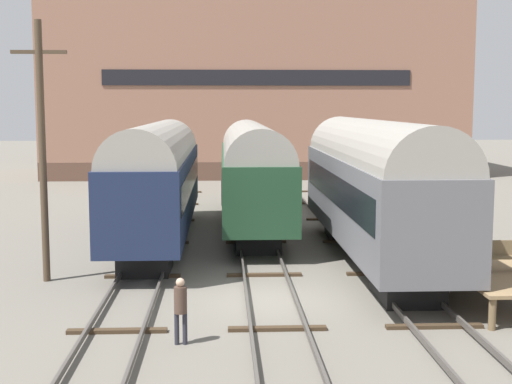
# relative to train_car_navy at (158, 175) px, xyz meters

# --- Properties ---
(ground_plane) EXTENTS (200.00, 200.00, 0.00)m
(ground_plane) POSITION_rel_train_car_navy_xyz_m (4.19, -9.12, -2.95)
(ground_plane) COLOR #6B665B
(track_left) EXTENTS (2.60, 60.00, 0.26)m
(track_left) POSITION_rel_train_car_navy_xyz_m (-0.00, -9.12, -2.80)
(track_left) COLOR #4C4742
(track_left) RESTS_ON ground
(track_middle) EXTENTS (2.60, 60.00, 0.26)m
(track_middle) POSITION_rel_train_car_navy_xyz_m (4.19, -9.12, -2.80)
(track_middle) COLOR #4C4742
(track_middle) RESTS_ON ground
(track_right) EXTENTS (2.60, 60.00, 0.26)m
(track_right) POSITION_rel_train_car_navy_xyz_m (8.37, -9.12, -2.80)
(track_right) COLOR #4C4742
(track_right) RESTS_ON ground
(train_car_navy) EXTENTS (2.86, 16.02, 5.16)m
(train_car_navy) POSITION_rel_train_car_navy_xyz_m (0.00, 0.00, 0.00)
(train_car_navy) COLOR black
(train_car_navy) RESTS_ON ground
(train_car_green) EXTENTS (2.95, 17.59, 5.04)m
(train_car_green) POSITION_rel_train_car_navy_xyz_m (4.19, 4.13, -0.08)
(train_car_green) COLOR black
(train_car_green) RESTS_ON ground
(train_car_grey) EXTENTS (3.02, 15.91, 5.37)m
(train_car_grey) POSITION_rel_train_car_navy_xyz_m (8.37, -4.15, 0.10)
(train_car_grey) COLOR black
(train_car_grey) RESTS_ON ground
(station_platform) EXTENTS (2.55, 10.72, 0.96)m
(station_platform) POSITION_rel_train_car_navy_xyz_m (10.97, -7.14, -2.07)
(station_platform) COLOR #8C704C
(station_platform) RESTS_ON ground
(bench) EXTENTS (1.40, 0.40, 0.91)m
(bench) POSITION_rel_train_car_navy_xyz_m (11.08, -9.68, -1.50)
(bench) COLOR brown
(bench) RESTS_ON station_platform
(person_worker) EXTENTS (0.32, 0.32, 1.68)m
(person_worker) POSITION_rel_train_car_navy_xyz_m (1.72, -13.11, -1.94)
(person_worker) COLOR #282833
(person_worker) RESTS_ON ground
(utility_pole) EXTENTS (1.80, 0.24, 8.65)m
(utility_pole) POSITION_rel_train_car_navy_xyz_m (-3.18, -6.45, 1.54)
(utility_pole) COLOR #473828
(utility_pole) RESTS_ON ground
(warehouse_building) EXTENTS (34.20, 12.38, 14.59)m
(warehouse_building) POSITION_rel_train_car_navy_xyz_m (5.48, 31.70, 4.35)
(warehouse_building) COLOR brown
(warehouse_building) RESTS_ON ground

